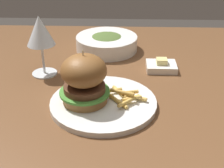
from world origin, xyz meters
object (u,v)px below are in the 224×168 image
(wine_glass, at_px, (40,32))
(butter_dish, at_px, (161,66))
(burger_sandwich, at_px, (84,79))
(main_plate, at_px, (103,103))
(soup_bowl, at_px, (107,43))

(wine_glass, relative_size, butter_dish, 1.96)
(burger_sandwich, distance_m, wine_glass, 0.23)
(main_plate, relative_size, butter_dish, 2.92)
(burger_sandwich, height_order, soup_bowl, burger_sandwich)
(main_plate, xyz_separation_m, wine_glass, (-0.18, 0.17, 0.12))
(soup_bowl, bearing_deg, main_plate, -88.35)
(burger_sandwich, bearing_deg, wine_glass, 129.57)
(wine_glass, xyz_separation_m, soup_bowl, (0.17, 0.19, -0.10))
(main_plate, height_order, butter_dish, butter_dish)
(burger_sandwich, height_order, butter_dish, burger_sandwich)
(butter_dish, xyz_separation_m, soup_bowl, (-0.17, 0.15, 0.02))
(wine_glass, distance_m, butter_dish, 0.37)
(main_plate, relative_size, burger_sandwich, 1.98)
(butter_dish, bearing_deg, burger_sandwich, -134.68)
(soup_bowl, bearing_deg, burger_sandwich, -95.45)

